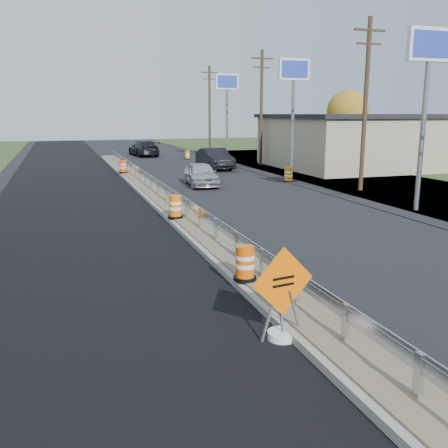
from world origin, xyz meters
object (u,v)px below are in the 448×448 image
object	(u,v)px
car_dark_far	(144,148)
caution_sign	(282,316)
barrel_median_mid	(175,207)
barrel_shoulder_near	(289,175)
barrel_shoulder_far	(188,155)
car_silver	(201,174)
car_dark_mid	(215,159)
barrel_shoulder_mid	(215,164)
barrel_median_far	(123,167)
barrel_median_near	(245,264)

from	to	relation	value
car_dark_far	caution_sign	bearing A→B (deg)	78.59
barrel_median_mid	barrel_shoulder_near	distance (m)	13.84
barrel_shoulder_near	barrel_shoulder_far	world-z (taller)	barrel_shoulder_near
car_silver	car_dark_far	distance (m)	22.69
barrel_median_mid	barrel_shoulder_near	size ratio (longest dim) A/B	0.95
car_dark_mid	barrel_shoulder_mid	bearing A→B (deg)	63.68
barrel_median_far	barrel_shoulder_mid	bearing A→B (deg)	17.81
barrel_median_mid	car_silver	world-z (taller)	car_silver
caution_sign	barrel_shoulder_mid	xyz separation A→B (m)	(7.90, 29.73, -0.09)
car_silver	barrel_shoulder_mid	bearing A→B (deg)	72.37
caution_sign	barrel_median_near	size ratio (longest dim) A/B	2.16
barrel_shoulder_far	barrel_shoulder_mid	bearing A→B (deg)	-90.00
car_dark_mid	barrel_shoulder_far	bearing A→B (deg)	87.69
barrel_shoulder_near	car_dark_mid	distance (m)	9.04
barrel_shoulder_near	barrel_shoulder_mid	xyz separation A→B (m)	(-2.20, 8.87, -0.07)
barrel_median_mid	car_silver	distance (m)	10.66
barrel_shoulder_far	car_silver	distance (m)	18.10
barrel_median_mid	barrel_median_far	bearing A→B (deg)	90.14
barrel_shoulder_mid	barrel_shoulder_far	xyz separation A→B (m)	(-0.00, 8.94, 0.01)
caution_sign	barrel_median_near	xyz separation A→B (m)	(0.35, 2.98, 0.17)
barrel_shoulder_near	car_dark_mid	world-z (taller)	car_dark_mid
barrel_median_near	barrel_median_mid	distance (m)	8.02
caution_sign	barrel_median_near	bearing A→B (deg)	74.45
caution_sign	barrel_median_far	bearing A→B (deg)	80.42
barrel_shoulder_mid	barrel_shoulder_far	size ratio (longest dim) A/B	0.97
car_dark_far	barrel_median_near	bearing A→B (deg)	78.65
barrel_shoulder_far	barrel_shoulder_near	bearing A→B (deg)	-82.96
car_silver	car_dark_far	xyz separation A→B (m)	(0.25, 22.68, 0.08)
caution_sign	barrel_shoulder_near	bearing A→B (deg)	55.32
caution_sign	car_dark_mid	distance (m)	30.63
caution_sign	barrel_median_far	size ratio (longest dim) A/B	2.17
barrel_median_mid	barrel_shoulder_mid	xyz separation A→B (m)	(7.51, 18.73, -0.28)
caution_sign	barrel_median_far	xyz separation A→B (m)	(0.35, 27.30, 0.17)
barrel_median_near	car_silver	xyz separation A→B (m)	(3.92, 17.96, 0.07)
barrel_median_near	barrel_shoulder_far	world-z (taller)	barrel_median_near
barrel_shoulder_mid	car_dark_mid	distance (m)	0.46
barrel_median_far	barrel_shoulder_near	size ratio (longest dim) A/B	0.91
barrel_shoulder_near	car_dark_far	world-z (taller)	car_dark_far
barrel_shoulder_mid	barrel_shoulder_near	bearing A→B (deg)	-76.07
barrel_median_far	barrel_shoulder_far	world-z (taller)	barrel_median_far
barrel_shoulder_near	barrel_median_near	bearing A→B (deg)	-118.60
barrel_median_near	barrel_shoulder_far	size ratio (longest dim) A/B	1.04
car_dark_mid	caution_sign	bearing A→B (deg)	-106.80
caution_sign	car_dark_mid	xyz separation A→B (m)	(7.84, 29.61, 0.35)
barrel_shoulder_mid	car_silver	world-z (taller)	car_silver
barrel_median_mid	barrel_shoulder_near	bearing A→B (deg)	45.43
barrel_median_far	barrel_shoulder_mid	size ratio (longest dim) A/B	1.07
caution_sign	car_dark_mid	world-z (taller)	caution_sign
barrel_median_near	barrel_median_far	world-z (taller)	barrel_median_near
barrel_median_near	car_dark_far	bearing A→B (deg)	84.15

